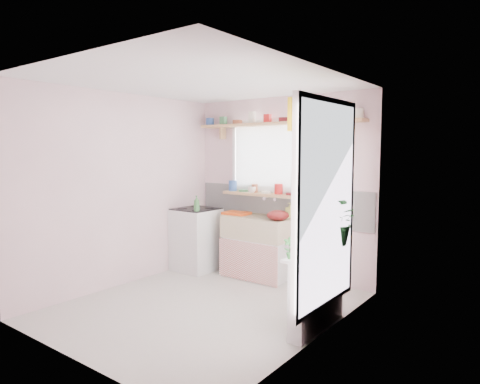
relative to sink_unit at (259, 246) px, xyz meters
The scene contains 19 objects.
room 1.31m from the sink_unit, 28.17° to the right, with size 3.20×3.20×3.20m.
sink_unit is the anchor object (origin of this frame).
cooker 0.98m from the sink_unit, 165.62° to the right, with size 0.58×0.58×0.93m.
radiator_ledge 1.82m from the sink_unit, 37.05° to the right, with size 0.22×0.95×0.78m.
windowsill 0.73m from the sink_unit, 90.00° to the left, with size 1.40×0.22×0.04m, color tan.
pine_shelf 1.70m from the sink_unit, 49.64° to the left, with size 2.52×0.24×0.04m, color tan.
shelf_crockery 1.78m from the sink_unit, 54.29° to the left, with size 2.47×0.11×0.12m.
sill_crockery 0.81m from the sink_unit, 95.28° to the left, with size 1.35×0.11×0.12m.
dish_tray 0.58m from the sink_unit, behind, with size 0.36×0.27×0.04m, color #E54C14.
colander 0.62m from the sink_unit, 15.79° to the right, with size 0.30×0.30×0.13m, color #601110.
jade_plant 1.74m from the sink_unit, 25.11° to the right, with size 0.46×0.39×0.51m, color #286529.
fruit_bowl 1.61m from the sink_unit, 26.31° to the right, with size 0.27×0.27×0.07m, color silver.
herb_pot 2.07m from the sink_unit, 47.68° to the right, with size 0.11×0.07×0.20m, color #2A6A2B.
soap_bottle_sink 0.67m from the sink_unit, 28.84° to the left, with size 0.09×0.09×0.20m, color #D2CE5D.
sill_cup 0.81m from the sink_unit, 148.84° to the left, with size 0.11×0.11×0.09m, color white.
sill_bowl 0.96m from the sink_unit, 12.32° to the left, with size 0.21×0.21×0.06m, color #2D5593.
shelf_vase 1.95m from the sink_unit, ahead, with size 0.14×0.14×0.15m, color #A96234.
cooker_bottle 1.05m from the sink_unit, 147.59° to the right, with size 0.08×0.09×0.22m, color #3F7E40.
fruit 1.63m from the sink_unit, 26.02° to the right, with size 0.20×0.14×0.10m.
Camera 1 is at (3.15, -3.52, 1.76)m, focal length 32.00 mm.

